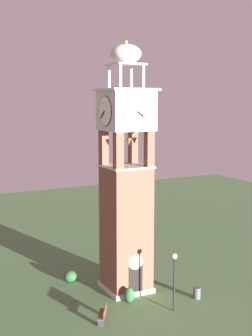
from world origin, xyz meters
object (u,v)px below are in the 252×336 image
object	(u,v)px
clock_tower	(126,190)
trash_bin	(197,293)
lamp_post	(174,271)
park_bench	(103,314)

from	to	relation	value
clock_tower	trash_bin	world-z (taller)	clock_tower
clock_tower	trash_bin	bearing A→B (deg)	-45.62
trash_bin	lamp_post	bearing A→B (deg)	-160.90
lamp_post	clock_tower	bearing A→B (deg)	104.35
clock_tower	park_bench	size ratio (longest dim) A/B	11.14
lamp_post	trash_bin	world-z (taller)	lamp_post
clock_tower	park_bench	distance (m)	8.71
park_bench	trash_bin	distance (m)	7.23
park_bench	lamp_post	xyz separation A→B (m)	(4.74, -0.86, 2.24)
clock_tower	park_bench	xyz separation A→B (m)	(-3.56, -3.76, -7.00)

